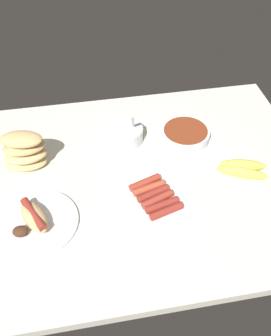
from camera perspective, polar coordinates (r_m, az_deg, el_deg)
The scene contains 7 objects.
ground_plane at distance 129.15cm, azimuth 0.10°, elevation -1.88°, with size 120.00×90.00×3.00cm, color silver.
bowl_coleslaw at distance 139.54cm, azimuth -1.66°, elevation 5.05°, with size 13.36×13.36×15.45cm.
bread_stack at distance 131.45cm, azimuth -15.82°, elevation 2.35°, with size 14.71×10.33×14.40cm.
banana_bunch at distance 133.04cm, azimuth 15.29°, elevation -0.08°, with size 17.51×11.88×3.82cm.
plate_sausages at distance 120.76cm, azimuth 2.86°, elevation -4.44°, with size 23.23×23.23×3.36cm.
plate_hotdog_assembled at distance 118.39cm, azimuth -14.45°, elevation -7.37°, with size 24.95×24.95×5.61cm.
bowl_chili at distance 141.61cm, azimuth 7.25°, elevation 4.91°, with size 17.34×17.34×4.10cm.
Camera 1 is at (-15.90, -86.40, 93.17)cm, focal length 41.94 mm.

